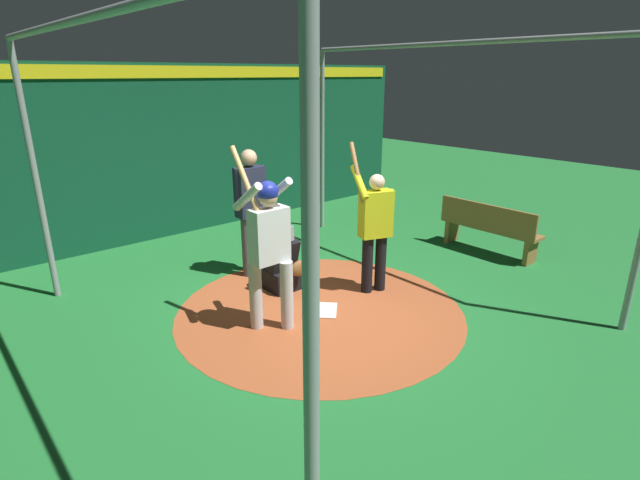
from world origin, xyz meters
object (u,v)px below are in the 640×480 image
object	(u,v)px
catcher	(283,265)
baseball_0	(273,277)
batter	(268,241)
bench	(488,227)
home_plate	(320,310)
umpire	(251,206)
visitor	(375,225)

from	to	relation	value
catcher	baseball_0	distance (m)	0.50
batter	catcher	distance (m)	1.26
catcher	bench	distance (m)	3.61
home_plate	catcher	bearing A→B (deg)	177.23
bench	batter	bearing A→B (deg)	-93.91
catcher	baseball_0	bearing A→B (deg)	167.06
batter	baseball_0	xyz separation A→B (m)	(-1.11, 0.83, -1.03)
bench	home_plate	bearing A→B (deg)	-93.58
catcher	umpire	bearing A→B (deg)	179.16
umpire	visitor	size ratio (longest dim) A/B	0.93
home_plate	visitor	world-z (taller)	visitor
umpire	bench	distance (m)	3.93
catcher	bench	size ratio (longest dim) A/B	0.56
batter	catcher	size ratio (longest dim) A/B	2.22
bench	baseball_0	world-z (taller)	bench
umpire	bench	size ratio (longest dim) A/B	1.10
home_plate	baseball_0	distance (m)	1.18
batter	catcher	world-z (taller)	batter
home_plate	umpire	size ratio (longest dim) A/B	0.23
home_plate	umpire	distance (m)	1.89
visitor	batter	bearing A→B (deg)	-71.95
batter	visitor	distance (m)	1.67
batter	umpire	distance (m)	1.68
home_plate	umpire	xyz separation A→B (m)	(-1.57, 0.05, 1.04)
batter	bench	xyz separation A→B (m)	(0.29, 4.20, -0.63)
visitor	baseball_0	size ratio (longest dim) A/B	27.09
batter	baseball_0	world-z (taller)	batter
home_plate	visitor	distance (m)	1.34
visitor	home_plate	bearing A→B (deg)	-69.74
home_plate	bench	xyz separation A→B (m)	(0.22, 3.50, 0.43)
catcher	baseball_0	xyz separation A→B (m)	(-0.37, 0.08, -0.33)
home_plate	baseball_0	world-z (taller)	baseball_0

